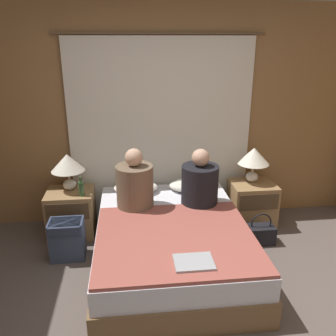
% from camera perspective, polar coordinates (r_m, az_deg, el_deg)
% --- Properties ---
extents(wall_back, '(4.77, 0.06, 2.50)m').
position_cam_1_polar(wall_back, '(4.16, -1.22, 8.11)').
color(wall_back, olive).
rests_on(wall_back, ground_plane).
extents(curtain_panel, '(2.30, 0.02, 2.17)m').
position_cam_1_polar(curtain_panel, '(4.14, -1.13, 5.69)').
color(curtain_panel, silver).
rests_on(curtain_panel, ground_plane).
extents(bed, '(1.44, 1.92, 0.46)m').
position_cam_1_polar(bed, '(3.55, 0.53, -12.03)').
color(bed, brown).
rests_on(bed, ground_plane).
extents(nightstand_left, '(0.51, 0.45, 0.52)m').
position_cam_1_polar(nightstand_left, '(4.18, -15.22, -6.95)').
color(nightstand_left, '#937047').
rests_on(nightstand_left, ground_plane).
extents(nightstand_right, '(0.51, 0.45, 0.52)m').
position_cam_1_polar(nightstand_right, '(4.36, 13.28, -5.60)').
color(nightstand_right, '#937047').
rests_on(nightstand_right, ground_plane).
extents(lamp_left, '(0.36, 0.36, 0.41)m').
position_cam_1_polar(lamp_left, '(4.03, -15.80, 0.54)').
color(lamp_left, silver).
rests_on(lamp_left, nightstand_left).
extents(lamp_right, '(0.36, 0.36, 0.41)m').
position_cam_1_polar(lamp_right, '(4.22, 13.57, 1.62)').
color(lamp_right, silver).
rests_on(lamp_right, nightstand_right).
extents(pillow_left, '(0.50, 0.34, 0.12)m').
position_cam_1_polar(pillow_left, '(4.06, -5.18, -3.11)').
color(pillow_left, silver).
rests_on(pillow_left, bed).
extents(pillow_right, '(0.50, 0.34, 0.12)m').
position_cam_1_polar(pillow_right, '(4.12, 3.66, -2.73)').
color(pillow_right, silver).
rests_on(pillow_right, bed).
extents(blanket_on_bed, '(1.38, 1.25, 0.03)m').
position_cam_1_polar(blanket_on_bed, '(3.16, 1.22, -11.12)').
color(blanket_on_bed, '#994C42').
rests_on(blanket_on_bed, bed).
extents(person_left_in_bed, '(0.38, 0.38, 0.64)m').
position_cam_1_polar(person_left_in_bed, '(3.63, -5.35, -2.69)').
color(person_left_in_bed, brown).
rests_on(person_left_in_bed, bed).
extents(person_right_in_bed, '(0.38, 0.38, 0.61)m').
position_cam_1_polar(person_right_in_bed, '(3.70, 5.12, -2.45)').
color(person_right_in_bed, black).
rests_on(person_right_in_bed, bed).
extents(beer_bottle_on_left_stand, '(0.06, 0.06, 0.22)m').
position_cam_1_polar(beer_bottle_on_left_stand, '(3.91, -13.74, -3.20)').
color(beer_bottle_on_left_stand, '#2D4C28').
rests_on(beer_bottle_on_left_stand, nightstand_left).
extents(laptop_on_bed, '(0.30, 0.23, 0.02)m').
position_cam_1_polar(laptop_on_bed, '(2.83, 4.16, -14.82)').
color(laptop_on_bed, '#9EA0A5').
rests_on(laptop_on_bed, blanket_on_bed).
extents(backpack_on_floor, '(0.34, 0.26, 0.42)m').
position_cam_1_polar(backpack_on_floor, '(3.78, -15.87, -10.64)').
color(backpack_on_floor, '#333D56').
rests_on(backpack_on_floor, ground_plane).
extents(handbag_on_floor, '(0.30, 0.18, 0.36)m').
position_cam_1_polar(handbag_on_floor, '(4.06, 14.57, -10.16)').
color(handbag_on_floor, black).
rests_on(handbag_on_floor, ground_plane).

